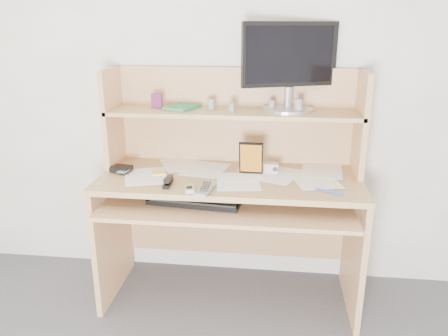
# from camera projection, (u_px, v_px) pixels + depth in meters

# --- Properties ---
(back_wall) EXTENTS (3.60, 0.04, 2.50)m
(back_wall) POSITION_uv_depth(u_px,v_px,m) (236.00, 76.00, 2.49)
(back_wall) COLOR white
(back_wall) RESTS_ON floor
(desk) EXTENTS (1.40, 0.70, 1.30)m
(desk) POSITION_uv_depth(u_px,v_px,m) (231.00, 181.00, 2.44)
(desk) COLOR tan
(desk) RESTS_ON floor
(paper_clutter) EXTENTS (1.32, 0.54, 0.01)m
(paper_clutter) POSITION_uv_depth(u_px,v_px,m) (230.00, 176.00, 2.35)
(paper_clutter) COLOR white
(paper_clutter) RESTS_ON desk
(keyboard) EXTENTS (0.49, 0.22, 0.03)m
(keyboard) POSITION_uv_depth(u_px,v_px,m) (195.00, 200.00, 2.25)
(keyboard) COLOR black
(keyboard) RESTS_ON desk
(tv_remote) EXTENTS (0.08, 0.20, 0.02)m
(tv_remote) POSITION_uv_depth(u_px,v_px,m) (205.00, 189.00, 2.12)
(tv_remote) COLOR gray
(tv_remote) RESTS_ON paper_clutter
(flip_phone) EXTENTS (0.06, 0.09, 0.02)m
(flip_phone) POSITION_uv_depth(u_px,v_px,m) (190.00, 188.00, 2.13)
(flip_phone) COLOR silver
(flip_phone) RESTS_ON paper_clutter
(stapler) EXTENTS (0.04, 0.12, 0.04)m
(stapler) POSITION_uv_depth(u_px,v_px,m) (168.00, 181.00, 2.21)
(stapler) COLOR black
(stapler) RESTS_ON paper_clutter
(wallet) EXTENTS (0.12, 0.10, 0.03)m
(wallet) POSITION_uv_depth(u_px,v_px,m) (121.00, 169.00, 2.41)
(wallet) COLOR black
(wallet) RESTS_ON paper_clutter
(sticky_note_pad) EXTENTS (0.09, 0.09, 0.01)m
(sticky_note_pad) POSITION_uv_depth(u_px,v_px,m) (158.00, 173.00, 2.39)
(sticky_note_pad) COLOR yellow
(sticky_note_pad) RESTS_ON desk
(digital_camera) EXTENTS (0.08, 0.04, 0.05)m
(digital_camera) POSITION_uv_depth(u_px,v_px,m) (271.00, 168.00, 2.39)
(digital_camera) COLOR silver
(digital_camera) RESTS_ON paper_clutter
(game_case) EXTENTS (0.13, 0.02, 0.18)m
(game_case) POSITION_uv_depth(u_px,v_px,m) (251.00, 158.00, 2.34)
(game_case) COLOR black
(game_case) RESTS_ON paper_clutter
(blue_pen) EXTENTS (0.13, 0.08, 0.01)m
(blue_pen) POSITION_uv_depth(u_px,v_px,m) (329.00, 191.00, 2.11)
(blue_pen) COLOR blue
(blue_pen) RESTS_ON paper_clutter
(card_box) EXTENTS (0.06, 0.03, 0.08)m
(card_box) POSITION_uv_depth(u_px,v_px,m) (157.00, 101.00, 2.42)
(card_box) COLOR #A81616
(card_box) RESTS_ON desk
(shelf_book) EXTENTS (0.20, 0.22, 0.02)m
(shelf_book) POSITION_uv_depth(u_px,v_px,m) (182.00, 107.00, 2.42)
(shelf_book) COLOR #338050
(shelf_book) RESTS_ON desk
(chip_stack_a) EXTENTS (0.04, 0.04, 0.05)m
(chip_stack_a) POSITION_uv_depth(u_px,v_px,m) (231.00, 107.00, 2.34)
(chip_stack_a) COLOR black
(chip_stack_a) RESTS_ON desk
(chip_stack_b) EXTENTS (0.04, 0.04, 0.06)m
(chip_stack_b) POSITION_uv_depth(u_px,v_px,m) (272.00, 106.00, 2.36)
(chip_stack_b) COLOR white
(chip_stack_b) RESTS_ON desk
(chip_stack_c) EXTENTS (0.05, 0.05, 0.06)m
(chip_stack_c) POSITION_uv_depth(u_px,v_px,m) (211.00, 104.00, 2.40)
(chip_stack_c) COLOR black
(chip_stack_c) RESTS_ON desk
(chip_stack_d) EXTENTS (0.05, 0.05, 0.07)m
(chip_stack_d) POSITION_uv_depth(u_px,v_px,m) (298.00, 106.00, 2.30)
(chip_stack_d) COLOR silver
(chip_stack_d) RESTS_ON desk
(monitor) EXTENTS (0.51, 0.29, 0.46)m
(monitor) POSITION_uv_depth(u_px,v_px,m) (290.00, 64.00, 2.32)
(monitor) COLOR #B8B7BD
(monitor) RESTS_ON desk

